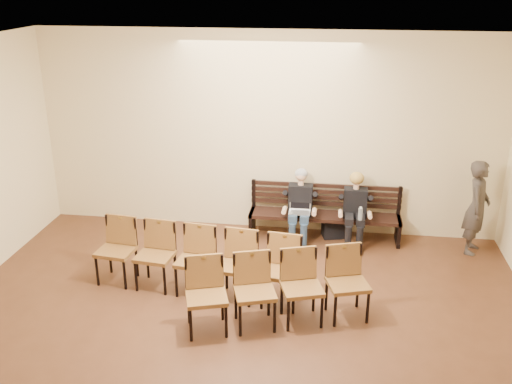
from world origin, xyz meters
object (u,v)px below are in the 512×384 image
(laptop, at_px, (299,213))
(water_bottle, at_px, (360,220))
(seated_woman, at_px, (355,213))
(bag, at_px, (335,228))
(chair_row_front, at_px, (279,291))
(bench, at_px, (324,226))
(passerby, at_px, (478,200))
(seated_man, at_px, (300,208))
(chair_row_back, at_px, (195,261))

(laptop, distance_m, water_bottle, 1.01)
(seated_woman, distance_m, bag, 0.56)
(chair_row_front, bearing_deg, water_bottle, 46.19)
(bench, bearing_deg, passerby, -3.26)
(seated_woman, relative_size, passerby, 0.62)
(bag, height_order, chair_row_front, chair_row_front)
(bench, xyz_separation_m, seated_man, (-0.42, -0.12, 0.38))
(water_bottle, height_order, passerby, passerby)
(bench, distance_m, laptop, 0.61)
(bag, height_order, chair_row_back, chair_row_back)
(seated_man, xyz_separation_m, water_bottle, (1.00, -0.30, -0.04))
(water_bottle, distance_m, bag, 0.77)
(passerby, bearing_deg, bench, 105.79)
(seated_man, relative_size, water_bottle, 5.16)
(bench, xyz_separation_m, chair_row_front, (-0.51, -2.68, 0.27))
(seated_woman, height_order, passerby, passerby)
(chair_row_back, bearing_deg, water_bottle, 41.20)
(bench, height_order, bag, bench)
(water_bottle, bearing_deg, bag, 127.36)
(laptop, bearing_deg, chair_row_front, -99.44)
(seated_woman, bearing_deg, laptop, -170.06)
(seated_woman, distance_m, chair_row_back, 2.99)
(chair_row_back, bearing_deg, laptop, 58.99)
(laptop, relative_size, chair_row_back, 0.12)
(bench, xyz_separation_m, chair_row_back, (-1.78, -2.05, 0.27))
(seated_woman, bearing_deg, chair_row_front, -111.73)
(chair_row_back, bearing_deg, passerby, 30.87)
(chair_row_back, bearing_deg, bag, 54.16)
(seated_man, bearing_deg, bag, 19.92)
(seated_man, bearing_deg, seated_woman, 0.00)
(passerby, distance_m, chair_row_front, 3.93)
(seated_man, xyz_separation_m, bag, (0.61, 0.22, -0.45))
(water_bottle, relative_size, chair_row_front, 0.10)
(passerby, bearing_deg, chair_row_back, 133.40)
(chair_row_back, bearing_deg, chair_row_front, -19.88)
(seated_man, distance_m, chair_row_front, 2.56)
(chair_row_front, relative_size, chair_row_back, 0.79)
(bag, bearing_deg, laptop, -147.64)
(water_bottle, relative_size, bag, 0.56)
(water_bottle, xyz_separation_m, bag, (-0.40, 0.52, -0.41))
(seated_man, xyz_separation_m, chair_row_back, (-1.36, -1.93, -0.11))
(bench, distance_m, bag, 0.22)
(laptop, distance_m, passerby, 2.89)
(bench, xyz_separation_m, laptop, (-0.41, -0.28, 0.35))
(bench, bearing_deg, water_bottle, -35.68)
(bench, xyz_separation_m, bag, (0.19, 0.10, -0.07))
(seated_woman, relative_size, bag, 2.69)
(seated_man, distance_m, chair_row_back, 2.36)
(seated_man, relative_size, chair_row_back, 0.40)
(bench, distance_m, seated_man, 0.58)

